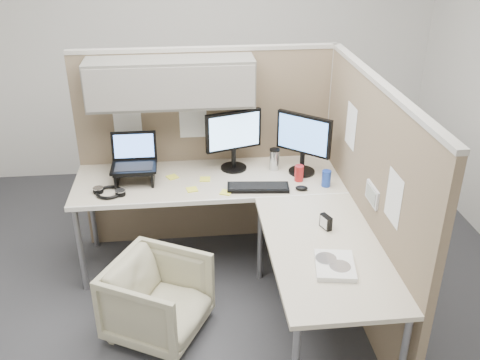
{
  "coord_description": "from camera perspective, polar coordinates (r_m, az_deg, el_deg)",
  "views": [
    {
      "loc": [
        -0.25,
        -3.04,
        2.53
      ],
      "look_at": [
        0.1,
        0.25,
        0.85
      ],
      "focal_mm": 40.0,
      "sensor_mm": 36.0,
      "label": 1
    }
  ],
  "objects": [
    {
      "name": "travel_mug",
      "position": [
        4.11,
        3.69,
        2.23
      ],
      "size": [
        0.08,
        0.08,
        0.17
      ],
      "color": "silver",
      "rests_on": "desk"
    },
    {
      "name": "soda_can_green",
      "position": [
        3.92,
        9.19,
        0.17
      ],
      "size": [
        0.07,
        0.07,
        0.12
      ],
      "primitive_type": "cylinder",
      "color": "#1E3FA5",
      "rests_on": "desk"
    },
    {
      "name": "monitor_right",
      "position": [
        4.0,
        6.78,
        4.34
      ],
      "size": [
        0.36,
        0.31,
        0.47
      ],
      "rotation": [
        0.0,
        0.0,
        -0.71
      ],
      "color": "black",
      "rests_on": "desk"
    },
    {
      "name": "partition_right",
      "position": [
        3.62,
        13.25,
        -2.1
      ],
      "size": [
        0.07,
        2.03,
        1.63
      ],
      "color": "#826E55",
      "rests_on": "ground"
    },
    {
      "name": "laptop_station",
      "position": [
        3.99,
        -11.22,
        1.64
      ],
      "size": [
        0.33,
        0.28,
        0.34
      ],
      "color": "black",
      "rests_on": "desk"
    },
    {
      "name": "office_chair",
      "position": [
        3.58,
        -8.78,
        -12.08
      ],
      "size": [
        0.74,
        0.75,
        0.59
      ],
      "primitive_type": "imported",
      "rotation": [
        0.0,
        0.0,
        1.08
      ],
      "color": "beige",
      "rests_on": "ground"
    },
    {
      "name": "desk_clock",
      "position": [
        3.41,
        9.14,
        -4.45
      ],
      "size": [
        0.07,
        0.1,
        0.09
      ],
      "rotation": [
        0.0,
        0.0,
        -1.19
      ],
      "color": "black",
      "rests_on": "desk"
    },
    {
      "name": "mouse",
      "position": [
        3.85,
        6.59,
        -0.86
      ],
      "size": [
        0.1,
        0.08,
        0.03
      ],
      "primitive_type": "ellipsoid",
      "rotation": [
        0.0,
        0.0,
        -0.23
      ],
      "color": "black",
      "rests_on": "desk"
    },
    {
      "name": "sticky_note_d",
      "position": [
        3.99,
        -3.75,
        0.09
      ],
      "size": [
        0.08,
        0.08,
        0.01
      ],
      "primitive_type": "cube",
      "rotation": [
        0.0,
        0.0,
        -0.09
      ],
      "color": "#EDEC3E",
      "rests_on": "desk"
    },
    {
      "name": "sticky_note_c",
      "position": [
        4.04,
        -7.23,
        0.32
      ],
      "size": [
        0.1,
        0.1,
        0.01
      ],
      "primitive_type": "cube",
      "rotation": [
        0.0,
        0.0,
        0.49
      ],
      "color": "#EDEC3E",
      "rests_on": "desk"
    },
    {
      "name": "keyboard",
      "position": [
        3.85,
        1.94,
        -0.8
      ],
      "size": [
        0.45,
        0.19,
        0.02
      ],
      "primitive_type": "cube",
      "rotation": [
        0.0,
        0.0,
        -0.1
      ],
      "color": "black",
      "rests_on": "desk"
    },
    {
      "name": "partition_back",
      "position": [
        4.12,
        -5.26,
        6.49
      ],
      "size": [
        2.0,
        0.36,
        1.63
      ],
      "color": "#826E55",
      "rests_on": "ground"
    },
    {
      "name": "monitor_left",
      "position": [
        4.04,
        -0.69,
        4.74
      ],
      "size": [
        0.43,
        0.2,
        0.47
      ],
      "rotation": [
        0.0,
        0.0,
        0.31
      ],
      "color": "black",
      "rests_on": "desk"
    },
    {
      "name": "sticky_note_b",
      "position": [
        3.79,
        -1.49,
        -1.34
      ],
      "size": [
        0.1,
        0.1,
        0.01
      ],
      "primitive_type": "cube",
      "rotation": [
        0.0,
        0.0,
        -0.42
      ],
      "color": "#EDEC3E",
      "rests_on": "desk"
    },
    {
      "name": "desk",
      "position": [
        3.68,
        0.59,
        -3.11
      ],
      "size": [
        2.0,
        1.98,
        0.73
      ],
      "color": "beige",
      "rests_on": "ground"
    },
    {
      "name": "sticky_note_a",
      "position": [
        3.85,
        -5.15,
        -1.01
      ],
      "size": [
        0.09,
        0.09,
        0.01
      ],
      "primitive_type": "cube",
      "rotation": [
        0.0,
        0.0,
        0.2
      ],
      "color": "#EDEC3E",
      "rests_on": "desk"
    },
    {
      "name": "soda_can_silver",
      "position": [
        3.97,
        6.31,
        0.73
      ],
      "size": [
        0.07,
        0.07,
        0.12
      ],
      "primitive_type": "cylinder",
      "color": "#B21E1E",
      "rests_on": "desk"
    },
    {
      "name": "headphones",
      "position": [
        3.89,
        -13.77,
        -1.26
      ],
      "size": [
        0.25,
        0.25,
        0.04
      ],
      "rotation": [
        0.0,
        0.0,
        -0.34
      ],
      "color": "black",
      "rests_on": "desk"
    },
    {
      "name": "ground",
      "position": [
        3.96,
        -1.08,
        -12.76
      ],
      "size": [
        4.5,
        4.5,
        0.0
      ],
      "primitive_type": "plane",
      "color": "#2F3034",
      "rests_on": "ground"
    },
    {
      "name": "paper_stack",
      "position": [
        3.08,
        10.08,
        -8.95
      ],
      "size": [
        0.26,
        0.31,
        0.03
      ],
      "rotation": [
        0.0,
        0.0,
        -0.17
      ],
      "color": "white",
      "rests_on": "desk"
    }
  ]
}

